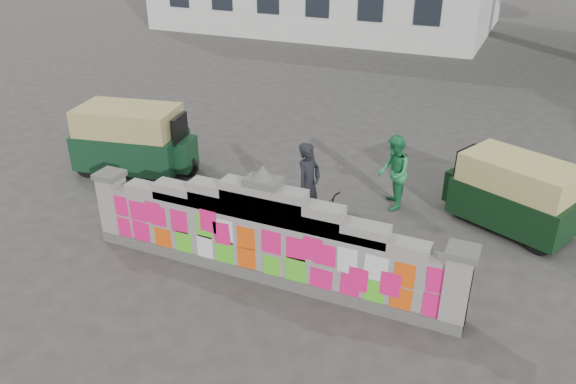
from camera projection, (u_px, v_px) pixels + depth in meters
name	position (u px, v px, depth m)	size (l,w,h in m)	color
ground	(265.00, 276.00, 9.29)	(100.00, 100.00, 0.00)	#383533
parapet_wall	(264.00, 238.00, 8.95)	(6.48, 0.44, 2.01)	#4C4C49
cyclist_bike	(308.00, 213.00, 10.28)	(0.62, 1.77, 0.93)	black
cyclist_rider	(308.00, 197.00, 10.14)	(0.57, 0.38, 1.57)	black
pedestrian	(394.00, 173.00, 11.13)	(0.74, 0.58, 1.53)	#268E50
rickshaw_left	(133.00, 139.00, 12.69)	(2.86, 1.73, 1.54)	#11341D
rickshaw_right	(513.00, 192.00, 10.45)	(2.57, 1.94, 1.39)	black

